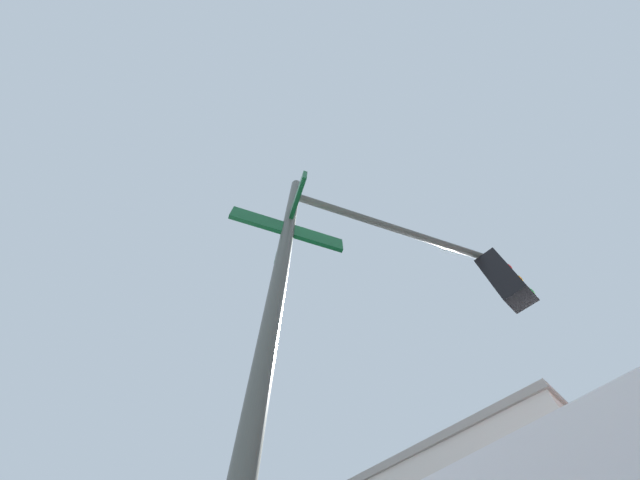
# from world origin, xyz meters

# --- Properties ---
(traffic_signal_near) EXTENTS (1.73, 3.12, 5.21)m
(traffic_signal_near) POSITION_xyz_m (-6.47, -6.21, 3.70)
(traffic_signal_near) COLOR #474C47
(traffic_signal_near) RESTS_ON ground_plane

